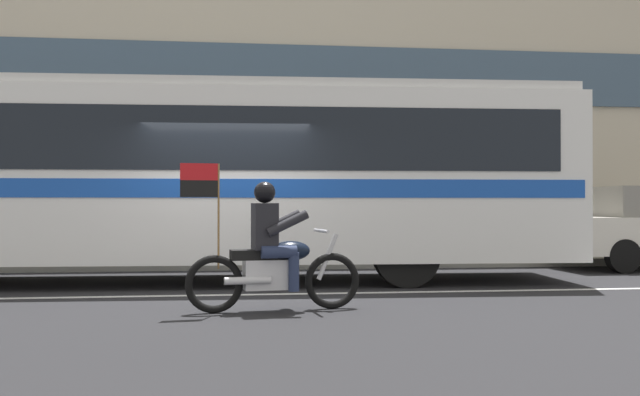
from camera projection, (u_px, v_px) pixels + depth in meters
ground_plane at (226, 290)px, 10.78m from camera, size 60.00×60.00×0.00m
sidewalk_curb at (227, 259)px, 15.84m from camera, size 28.00×3.80×0.15m
lane_center_stripe at (226, 295)px, 10.19m from camera, size 26.60×0.14×0.01m
transit_bus at (177, 168)px, 11.88m from camera, size 13.15×3.10×3.22m
motorcycle_with_rider at (272, 256)px, 8.67m from camera, size 2.18×0.68×1.78m
fire_hydrant at (479, 241)px, 15.11m from camera, size 0.22×0.30×0.75m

